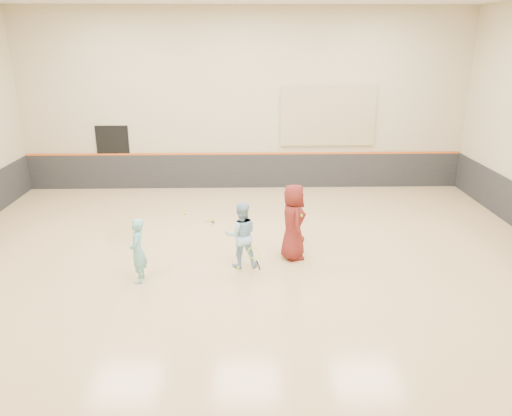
{
  "coord_description": "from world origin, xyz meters",
  "views": [
    {
      "loc": [
        -0.04,
        -10.86,
        5.03
      ],
      "look_at": [
        0.24,
        0.4,
        1.15
      ],
      "focal_mm": 35.0,
      "sensor_mm": 36.0,
      "label": 1
    }
  ],
  "objects_px": {
    "instructor": "(241,235)",
    "spare_racket": "(210,218)",
    "young_man": "(293,222)",
    "girl": "(138,251)"
  },
  "relations": [
    {
      "from": "young_man",
      "to": "spare_racket",
      "type": "height_order",
      "value": "young_man"
    },
    {
      "from": "girl",
      "to": "young_man",
      "type": "distance_m",
      "value": 3.61
    },
    {
      "from": "instructor",
      "to": "young_man",
      "type": "distance_m",
      "value": 1.31
    },
    {
      "from": "girl",
      "to": "young_man",
      "type": "xyz_separation_m",
      "value": [
        3.42,
        1.15,
        0.2
      ]
    },
    {
      "from": "instructor",
      "to": "young_man",
      "type": "xyz_separation_m",
      "value": [
        1.22,
        0.44,
        0.14
      ]
    },
    {
      "from": "girl",
      "to": "young_man",
      "type": "bearing_deg",
      "value": 107.16
    },
    {
      "from": "instructor",
      "to": "girl",
      "type": "bearing_deg",
      "value": 12.24
    },
    {
      "from": "girl",
      "to": "instructor",
      "type": "xyz_separation_m",
      "value": [
        2.2,
        0.7,
        0.06
      ]
    },
    {
      "from": "spare_racket",
      "to": "young_man",
      "type": "bearing_deg",
      "value": -50.52
    },
    {
      "from": "instructor",
      "to": "spare_racket",
      "type": "bearing_deg",
      "value": -78.63
    }
  ]
}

